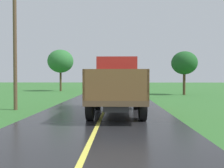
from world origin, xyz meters
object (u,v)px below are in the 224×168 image
(utility_pole_roadside, at_px, (15,39))
(roadside_tree_near_left, at_px, (61,61))
(banana_truck_far, at_px, (119,81))
(banana_truck_near, at_px, (117,84))
(roadside_tree_mid_right, at_px, (184,63))

(utility_pole_roadside, bearing_deg, roadside_tree_near_left, 96.97)
(roadside_tree_near_left, bearing_deg, banana_truck_far, -43.15)
(banana_truck_near, distance_m, roadside_tree_near_left, 21.87)
(banana_truck_near, relative_size, utility_pole_roadside, 0.78)
(roadside_tree_mid_right, bearing_deg, roadside_tree_near_left, 155.15)
(banana_truck_near, xyz_separation_m, utility_pole_roadside, (-5.68, 0.93, 2.48))
(banana_truck_near, distance_m, utility_pole_roadside, 6.27)
(roadside_tree_near_left, bearing_deg, roadside_tree_mid_right, -24.85)
(utility_pole_roadside, height_order, roadside_tree_mid_right, utility_pole_roadside)
(banana_truck_near, relative_size, banana_truck_far, 1.00)
(banana_truck_near, relative_size, roadside_tree_mid_right, 1.25)
(roadside_tree_mid_right, bearing_deg, banana_truck_near, -118.23)
(banana_truck_far, height_order, roadside_tree_mid_right, roadside_tree_mid_right)
(banana_truck_far, xyz_separation_m, roadside_tree_near_left, (-8.14, 7.63, 2.67))
(roadside_tree_near_left, xyz_separation_m, roadside_tree_mid_right, (15.11, -7.00, -0.74))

